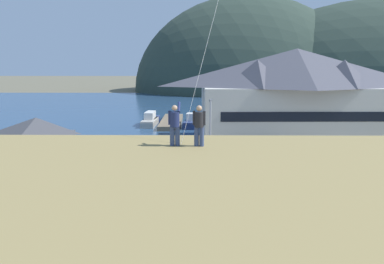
% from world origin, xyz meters
% --- Properties ---
extents(ground_plane, '(600.00, 600.00, 0.00)m').
position_xyz_m(ground_plane, '(0.00, 0.00, 0.00)').
color(ground_plane, '#66604C').
extents(parking_lot_pad, '(40.00, 20.00, 0.10)m').
position_xyz_m(parking_lot_pad, '(0.00, 5.00, 0.05)').
color(parking_lot_pad, gray).
rests_on(parking_lot_pad, ground).
extents(bay_water, '(360.00, 84.00, 0.03)m').
position_xyz_m(bay_water, '(0.00, 60.00, 0.01)').
color(bay_water, navy).
rests_on(bay_water, ground).
extents(far_hill_west_ridge, '(83.17, 69.41, 68.75)m').
position_xyz_m(far_hill_west_ridge, '(18.20, 115.65, 0.00)').
color(far_hill_west_ridge, '#2D3D33').
rests_on(far_hill_west_ridge, ground).
extents(far_hill_east_peak, '(122.65, 57.56, 52.80)m').
position_xyz_m(far_hill_east_peak, '(48.21, 118.82, 0.00)').
color(far_hill_east_peak, '#42513D').
rests_on(far_hill_east_peak, ground).
extents(harbor_lodge, '(24.52, 11.83, 11.43)m').
position_xyz_m(harbor_lodge, '(11.81, 21.28, 6.10)').
color(harbor_lodge, beige).
rests_on(harbor_lodge, ground).
extents(storage_shed_near_lot, '(6.38, 5.02, 4.75)m').
position_xyz_m(storage_shed_near_lot, '(-15.14, 8.43, 2.46)').
color(storage_shed_near_lot, '#474C56').
rests_on(storage_shed_near_lot, ground).
extents(wharf_dock, '(3.20, 14.30, 0.70)m').
position_xyz_m(wharf_dock, '(-4.54, 34.66, 0.35)').
color(wharf_dock, '#70604C').
rests_on(wharf_dock, ground).
extents(moored_boat_wharfside, '(2.20, 6.20, 2.16)m').
position_xyz_m(moored_boat_wharfside, '(-7.85, 32.68, 0.72)').
color(moored_boat_wharfside, '#A8A399').
rests_on(moored_boat_wharfside, ground).
extents(moored_boat_outer_mooring, '(2.80, 6.63, 2.16)m').
position_xyz_m(moored_boat_outer_mooring, '(-1.20, 31.90, 0.72)').
color(moored_boat_outer_mooring, navy).
rests_on(moored_boat_outer_mooring, ground).
extents(moored_boat_inner_slip, '(2.29, 5.87, 2.16)m').
position_xyz_m(moored_boat_inner_slip, '(-7.78, 34.53, 0.72)').
color(moored_boat_inner_slip, navy).
rests_on(moored_boat_inner_slip, ground).
extents(parked_car_front_row_end, '(4.26, 2.17, 1.82)m').
position_xyz_m(parked_car_front_row_end, '(0.11, -0.37, 1.06)').
color(parked_car_front_row_end, '#9EA3A8').
rests_on(parked_car_front_row_end, parking_lot_pad).
extents(parked_car_mid_row_center, '(4.23, 2.12, 1.82)m').
position_xyz_m(parked_car_mid_row_center, '(4.66, 6.91, 1.06)').
color(parked_car_mid_row_center, slate).
rests_on(parked_car_mid_row_center, parking_lot_pad).
extents(parked_car_mid_row_near, '(4.33, 2.32, 1.82)m').
position_xyz_m(parked_car_mid_row_near, '(0.08, 7.43, 1.06)').
color(parked_car_mid_row_near, black).
rests_on(parked_car_mid_row_near, parking_lot_pad).
extents(parked_car_front_row_red, '(4.24, 2.12, 1.82)m').
position_xyz_m(parked_car_front_row_red, '(-4.37, 0.81, 1.06)').
color(parked_car_front_row_red, '#B28923').
rests_on(parked_car_front_row_red, parking_lot_pad).
extents(parked_car_corner_spot, '(4.28, 2.22, 1.82)m').
position_xyz_m(parked_car_corner_spot, '(-10.59, 0.47, 1.06)').
color(parked_car_corner_spot, silver).
rests_on(parked_car_corner_spot, parking_lot_pad).
extents(parking_light_pole, '(0.24, 0.78, 6.10)m').
position_xyz_m(parking_light_pole, '(0.86, 10.56, 3.67)').
color(parking_light_pole, '#ADADB2').
rests_on(parking_light_pole, parking_lot_pad).
extents(person_kite_flyer, '(0.51, 0.66, 1.86)m').
position_xyz_m(person_kite_flyer, '(-1.41, -9.18, 7.01)').
color(person_kite_flyer, '#384770').
rests_on(person_kite_flyer, grassy_hill_foreground).
extents(person_companion, '(0.55, 0.40, 1.74)m').
position_xyz_m(person_companion, '(-0.37, -9.26, 6.99)').
color(person_companion, '#384770').
rests_on(person_companion, grassy_hill_foreground).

